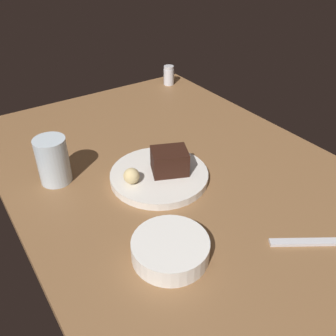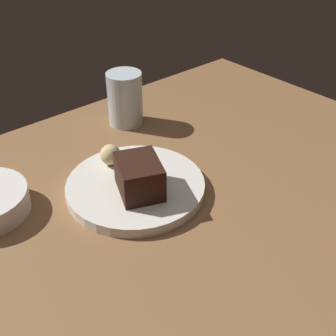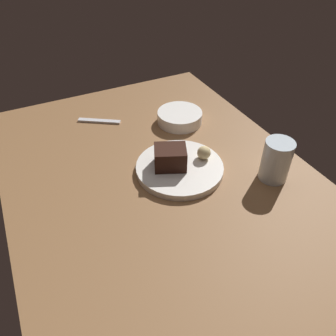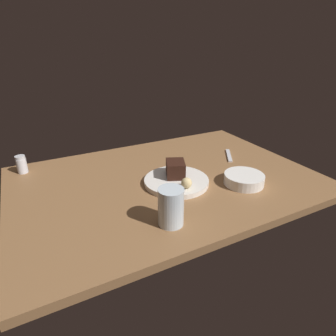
# 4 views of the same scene
# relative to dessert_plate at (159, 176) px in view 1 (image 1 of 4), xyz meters

# --- Properties ---
(dining_table) EXTENTS (1.20, 0.84, 0.03)m
(dining_table) POSITION_rel_dessert_plate_xyz_m (0.01, -0.06, -0.02)
(dining_table) COLOR brown
(dining_table) RESTS_ON ground
(dessert_plate) EXTENTS (0.25, 0.25, 0.02)m
(dessert_plate) POSITION_rel_dessert_plate_xyz_m (0.00, 0.00, 0.00)
(dessert_plate) COLOR white
(dessert_plate) RESTS_ON dining_table
(chocolate_cake_slice) EXTENTS (0.10, 0.11, 0.06)m
(chocolate_cake_slice) POSITION_rel_dessert_plate_xyz_m (-0.01, -0.03, 0.04)
(chocolate_cake_slice) COLOR black
(chocolate_cake_slice) RESTS_ON dessert_plate
(bread_roll) EXTENTS (0.04, 0.04, 0.04)m
(bread_roll) POSITION_rel_dessert_plate_xyz_m (0.00, 0.08, 0.03)
(bread_roll) COLOR #DBC184
(bread_roll) RESTS_ON dessert_plate
(salt_shaker) EXTENTS (0.04, 0.04, 0.08)m
(salt_shaker) POSITION_rel_dessert_plate_xyz_m (0.53, -0.39, 0.03)
(salt_shaker) COLOR silver
(salt_shaker) RESTS_ON dining_table
(water_glass) EXTENTS (0.08, 0.08, 0.12)m
(water_glass) POSITION_rel_dessert_plate_xyz_m (0.14, 0.22, 0.05)
(water_glass) COLOR silver
(water_glass) RESTS_ON dining_table
(side_bowl) EXTENTS (0.16, 0.16, 0.04)m
(side_bowl) POSITION_rel_dessert_plate_xyz_m (-0.23, 0.12, 0.01)
(side_bowl) COLOR white
(side_bowl) RESTS_ON dining_table
(dessert_spoon) EXTENTS (0.10, 0.14, 0.01)m
(dessert_spoon) POSITION_rel_dessert_plate_xyz_m (-0.36, -0.13, -0.01)
(dessert_spoon) COLOR silver
(dessert_spoon) RESTS_ON dining_table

